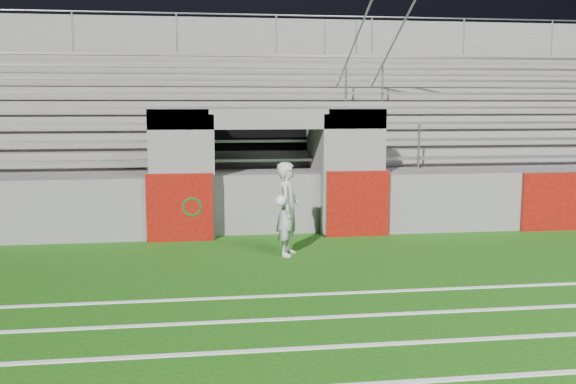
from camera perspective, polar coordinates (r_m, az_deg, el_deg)
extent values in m
plane|color=#184E0D|center=(10.19, 0.29, -7.53)|extent=(90.00, 90.00, 0.00)
cube|color=white|center=(7.37, 3.71, -13.58)|extent=(28.00, 0.09, 0.01)
cube|color=white|center=(8.30, 2.30, -11.10)|extent=(28.00, 0.09, 0.01)
cube|color=white|center=(9.23, 1.18, -9.12)|extent=(28.00, 0.09, 0.01)
cube|color=#5F5D5A|center=(13.30, -9.59, 1.67)|extent=(1.20, 1.00, 2.60)
cube|color=#5F5D5A|center=(13.68, 5.67, 1.91)|extent=(1.20, 1.00, 2.60)
cube|color=black|center=(15.06, -2.54, 2.29)|extent=(2.60, 0.20, 2.50)
cube|color=#5F5D5A|center=(13.90, -6.84, 1.78)|extent=(0.10, 2.20, 2.50)
cube|color=#5F5D5A|center=(14.13, 2.53, 1.93)|extent=(0.10, 2.20, 2.50)
cube|color=#5F5D5A|center=(13.30, -1.88, 6.53)|extent=(4.80, 1.00, 0.40)
cube|color=#5F5D5A|center=(17.20, -3.22, 2.63)|extent=(26.00, 8.00, 0.20)
cube|color=#5F5D5A|center=(17.27, -3.20, 0.57)|extent=(26.00, 8.00, 1.05)
cube|color=#5F0D08|center=(12.83, -9.60, -1.36)|extent=(1.30, 0.15, 1.35)
cube|color=#5F0D08|center=(13.22, 6.20, -1.03)|extent=(1.30, 0.15, 1.35)
cube|color=#5F0D08|center=(15.07, 23.80, -0.76)|extent=(2.20, 0.15, 1.25)
cube|color=gray|center=(14.27, -2.25, 2.87)|extent=(23.00, 0.28, 0.06)
cube|color=#5F5D5A|center=(15.11, -2.57, 3.03)|extent=(24.00, 0.75, 0.38)
cube|color=gray|center=(14.99, -2.55, 4.56)|extent=(23.00, 0.28, 0.06)
cube|color=#5F5D5A|center=(15.85, -2.83, 3.94)|extent=(24.00, 0.75, 0.76)
cube|color=gray|center=(15.72, -2.81, 6.10)|extent=(23.00, 0.28, 0.06)
cube|color=#5F5D5A|center=(16.58, -3.07, 4.76)|extent=(24.00, 0.75, 1.14)
cube|color=gray|center=(16.46, -3.06, 7.49)|extent=(23.00, 0.28, 0.06)
cube|color=#5F5D5A|center=(17.32, -3.29, 5.52)|extent=(24.00, 0.75, 1.52)
cube|color=gray|center=(17.21, -3.28, 8.77)|extent=(23.00, 0.28, 0.06)
cube|color=#5F5D5A|center=(18.06, -3.49, 6.21)|extent=(24.00, 0.75, 1.90)
cube|color=gray|center=(17.97, -3.49, 9.94)|extent=(23.00, 0.28, 0.06)
cube|color=#5F5D5A|center=(18.80, -3.67, 6.85)|extent=(24.00, 0.75, 2.28)
cube|color=gray|center=(18.73, -3.68, 11.01)|extent=(23.00, 0.28, 0.06)
cube|color=#5F5D5A|center=(19.55, -3.84, 7.44)|extent=(24.00, 0.75, 2.66)
cube|color=gray|center=(19.50, -3.86, 12.00)|extent=(23.00, 0.28, 0.06)
cube|color=#5F5D5A|center=(20.22, -3.98, 7.64)|extent=(26.00, 0.60, 5.29)
cylinder|color=#A5A8AD|center=(14.44, 7.79, 3.98)|extent=(0.05, 0.05, 1.00)
cylinder|color=#A5A8AD|center=(17.33, 5.17, 9.67)|extent=(0.05, 0.05, 1.00)
cylinder|color=#A5A8AD|center=(20.36, 3.26, 13.69)|extent=(0.05, 0.05, 1.00)
cylinder|color=#A5A8AD|center=(17.35, 5.19, 11.32)|extent=(0.05, 6.02, 3.08)
cylinder|color=#A5A8AD|center=(14.74, 11.55, 3.97)|extent=(0.05, 0.05, 1.00)
cylinder|color=#A5A8AD|center=(17.58, 8.39, 9.59)|extent=(0.05, 0.05, 1.00)
cylinder|color=#A5A8AD|center=(20.58, 6.07, 13.60)|extent=(0.05, 0.05, 1.00)
cylinder|color=#A5A8AD|center=(17.60, 8.43, 11.22)|extent=(0.05, 6.02, 3.08)
cylinder|color=#A5A8AD|center=(20.31, -18.61, 13.46)|extent=(0.05, 0.05, 1.10)
cylinder|color=#A5A8AD|center=(20.00, -9.88, 13.84)|extent=(0.05, 0.05, 1.10)
cylinder|color=#A5A8AD|center=(20.13, -1.05, 13.91)|extent=(0.05, 0.05, 1.10)
cylinder|color=#A5A8AD|center=(20.71, 7.46, 13.68)|extent=(0.05, 0.05, 1.10)
cylinder|color=#A5A8AD|center=(21.68, 15.34, 13.20)|extent=(0.05, 0.05, 1.10)
cylinder|color=#A5A8AD|center=(23.01, 22.39, 12.57)|extent=(0.05, 0.05, 1.10)
cylinder|color=#A5A8AD|center=(20.10, -4.00, 15.48)|extent=(24.00, 0.05, 0.05)
imported|color=#A6ACB0|center=(11.45, 0.01, -1.52)|extent=(0.58, 0.71, 1.68)
sphere|color=white|center=(11.15, -0.63, -0.77)|extent=(0.20, 0.20, 0.20)
torus|color=#0C401C|center=(12.83, -8.51, -1.14)|extent=(0.57, 0.11, 0.57)
torus|color=#0D4517|center=(12.78, -8.51, -1.30)|extent=(0.42, 0.08, 0.42)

